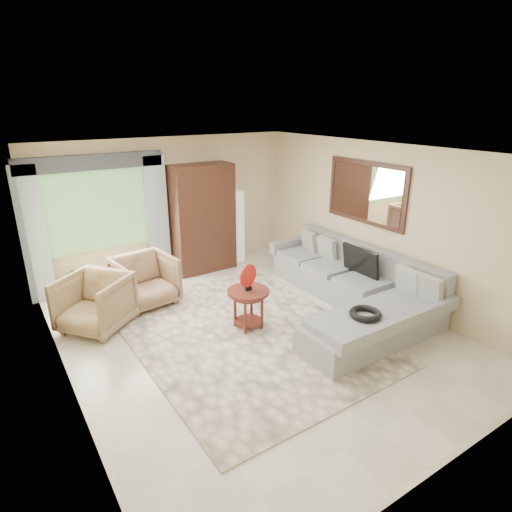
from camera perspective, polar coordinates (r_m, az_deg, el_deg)
ground at (r=6.37m, az=-0.16°, el=-10.26°), size 6.00×6.00×0.00m
area_rug at (r=6.35m, az=-1.66°, el=-10.27°), size 3.05×4.03×0.02m
sectional_sofa at (r=7.14m, az=12.75°, el=-4.70°), size 2.30×3.46×0.90m
tv_screen at (r=7.25m, az=13.76°, el=-0.69°), size 0.14×0.74×0.48m
garden_hose at (r=5.91m, az=14.38°, el=-7.45°), size 0.43×0.43×0.09m
coffee_table at (r=6.35m, az=-1.02°, el=-7.01°), size 0.62×0.62×0.62m
red_disc at (r=6.13m, az=-1.05°, el=-2.63°), size 0.33×0.12×0.34m
armchair_left at (r=6.74m, az=-20.69°, el=-5.87°), size 1.27×1.27×0.83m
armchair_right at (r=7.28m, az=-14.54°, el=-3.23°), size 0.99×1.01×0.83m
potted_plant at (r=8.00m, az=-22.84°, el=-3.13°), size 0.53×0.47×0.56m
armoire at (r=8.43m, az=-7.15°, el=4.99°), size 1.20×0.55×2.10m
floor_lamp at (r=8.92m, az=-2.63°, el=3.96°), size 0.24×0.24×1.50m
window at (r=7.97m, az=-20.46°, el=5.61°), size 1.80×0.04×1.40m
curtain_left at (r=7.79m, az=-27.55°, el=2.37°), size 0.40×0.08×2.30m
curtain_right at (r=8.23m, az=-13.00°, el=4.98°), size 0.40×0.08×2.30m
valance at (r=7.75m, az=-21.10°, el=11.59°), size 2.40×0.12×0.26m
wall_mirror at (r=7.52m, az=14.41°, el=8.19°), size 0.05×1.70×1.05m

